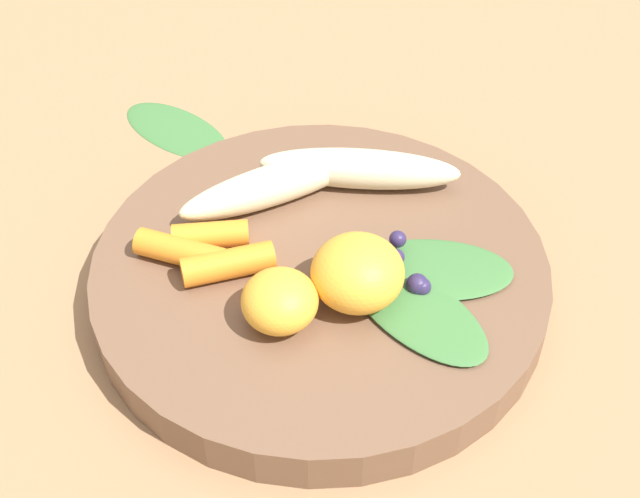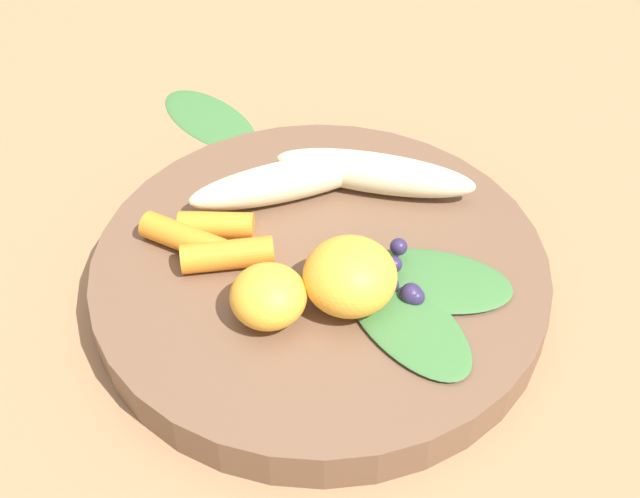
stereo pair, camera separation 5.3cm
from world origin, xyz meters
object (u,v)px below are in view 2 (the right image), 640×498
banana_peeled_right (374,173)px  bowl (320,276)px  orange_segment_near (350,276)px  kale_leaf_stray (209,117)px  banana_peeled_left (289,181)px

banana_peeled_right → bowl: bearing=75.5°
banana_peeled_right → orange_segment_near: size_ratio=2.47×
kale_leaf_stray → orange_segment_near: bearing=163.6°
banana_peeled_left → kale_leaf_stray: banana_peeled_left is taller
banana_peeled_right → kale_leaf_stray: size_ratio=1.31×
bowl → kale_leaf_stray: size_ratio=2.76×
bowl → banana_peeled_left: 0.07m
kale_leaf_stray → banana_peeled_right: bearing=-175.4°
bowl → orange_segment_near: (0.02, 0.03, 0.03)m
orange_segment_near → kale_leaf_stray: bearing=-121.5°
banana_peeled_right → banana_peeled_left: bearing=21.1°
bowl → banana_peeled_right: bearing=-174.8°
bowl → banana_peeled_left: (-0.04, -0.05, 0.03)m
banana_peeled_left → banana_peeled_right: (-0.04, 0.04, 0.00)m
orange_segment_near → kale_leaf_stray: orange_segment_near is taller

